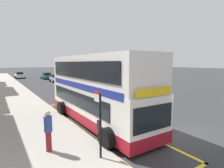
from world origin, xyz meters
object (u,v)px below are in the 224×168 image
at_px(bus_stop_sign, 99,119).
at_px(pedestrian_waiting_near_sign, 48,129).
at_px(parked_car_silver_behind, 56,78).
at_px(parked_car_teal_far, 47,76).
at_px(double_decker_bus, 96,91).
at_px(parked_car_white_across, 19,75).

xyz_separation_m(bus_stop_sign, pedestrian_waiting_near_sign, (-1.60, 1.62, -0.59)).
relative_size(parked_car_silver_behind, parked_car_teal_far, 1.00).
xyz_separation_m(double_decker_bus, parked_car_white_across, (-0.16, 41.00, -1.26)).
relative_size(bus_stop_sign, parked_car_white_across, 0.63).
xyz_separation_m(bus_stop_sign, parked_car_white_across, (2.00, 45.36, -0.90)).
bearing_deg(pedestrian_waiting_near_sign, parked_car_white_across, 85.30).
height_order(double_decker_bus, parked_car_teal_far, double_decker_bus).
xyz_separation_m(parked_car_white_across, pedestrian_waiting_near_sign, (-3.60, -43.75, 0.31)).
xyz_separation_m(parked_car_teal_far, pedestrian_waiting_near_sign, (-8.82, -37.72, 0.31)).
relative_size(double_decker_bus, pedestrian_waiting_near_sign, 5.84).
height_order(double_decker_bus, parked_car_white_across, double_decker_bus).
bearing_deg(double_decker_bus, parked_car_teal_far, 81.75).
bearing_deg(pedestrian_waiting_near_sign, parked_car_teal_far, 76.83).
bearing_deg(parked_car_teal_far, parked_car_silver_behind, -87.95).
distance_m(double_decker_bus, parked_car_white_across, 41.02).
bearing_deg(parked_car_silver_behind, bus_stop_sign, 79.50).
distance_m(double_decker_bus, pedestrian_waiting_near_sign, 4.74).
xyz_separation_m(parked_car_silver_behind, pedestrian_waiting_near_sign, (-8.77, -29.29, 0.31)).
xyz_separation_m(parked_car_silver_behind, parked_car_white_across, (-5.17, 14.46, 0.00)).
distance_m(parked_car_teal_far, parked_car_white_across, 7.98).
xyz_separation_m(bus_stop_sign, parked_car_silver_behind, (7.17, 30.91, -0.90)).
relative_size(double_decker_bus, bus_stop_sign, 3.93).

